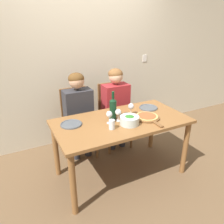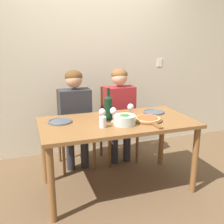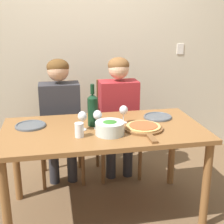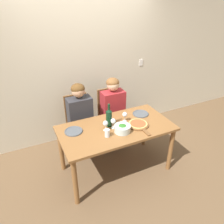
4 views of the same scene
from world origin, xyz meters
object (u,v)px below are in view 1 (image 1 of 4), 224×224
(broccoli_bowl, at_px, (129,120))
(wine_bottle, at_px, (113,108))
(water_tumbler, at_px, (112,124))
(dinner_plate_left, at_px, (71,124))
(wine_glass_right, at_px, (131,107))
(chair_left, at_px, (77,120))
(person_man, at_px, (116,102))
(chair_right, at_px, (113,113))
(dinner_plate_right, at_px, (148,108))
(person_woman, at_px, (79,109))
(pizza_on_board, at_px, (147,117))
(wine_glass_centre, at_px, (118,113))
(wine_glass_left, at_px, (109,115))

(broccoli_bowl, bearing_deg, wine_bottle, 114.71)
(water_tumbler, bearing_deg, dinner_plate_left, 140.79)
(wine_glass_right, bearing_deg, wine_bottle, -177.86)
(chair_left, distance_m, water_tumbler, 0.95)
(person_man, xyz_separation_m, wine_glass_right, (-0.08, -0.54, 0.12))
(chair_right, relative_size, person_man, 0.80)
(chair_left, distance_m, dinner_plate_right, 1.04)
(chair_left, height_order, person_man, person_man)
(person_woman, xyz_separation_m, dinner_plate_right, (0.83, -0.46, 0.03))
(pizza_on_board, height_order, wine_glass_centre, wine_glass_centre)
(dinner_plate_left, relative_size, dinner_plate_right, 1.00)
(wine_glass_right, bearing_deg, wine_glass_centre, -159.13)
(person_man, height_order, wine_glass_centre, person_man)
(person_man, bearing_deg, wine_glass_right, -98.23)
(person_man, relative_size, water_tumbler, 11.57)
(wine_glass_left, distance_m, wine_glass_centre, 0.12)
(person_man, height_order, broccoli_bowl, person_man)
(dinner_plate_left, distance_m, pizza_on_board, 0.91)
(chair_right, height_order, person_man, person_man)
(broccoli_bowl, distance_m, dinner_plate_left, 0.66)
(chair_right, distance_m, person_man, 0.25)
(person_man, relative_size, wine_glass_right, 8.21)
(wine_bottle, height_order, water_tumbler, wine_bottle)
(wine_bottle, distance_m, wine_glass_right, 0.26)
(chair_right, distance_m, water_tumbler, 1.05)
(dinner_plate_right, xyz_separation_m, water_tumbler, (-0.71, -0.32, 0.04))
(wine_glass_centre, bearing_deg, dinner_plate_left, 164.30)
(chair_left, relative_size, wine_glass_right, 6.54)
(wine_glass_left, bearing_deg, dinner_plate_left, 158.69)
(broccoli_bowl, relative_size, wine_glass_left, 1.46)
(chair_right, bearing_deg, water_tumbler, -117.58)
(wine_glass_centre, distance_m, water_tumbler, 0.22)
(dinner_plate_right, relative_size, wine_glass_centre, 1.62)
(broccoli_bowl, height_order, wine_glass_centre, wine_glass_centre)
(person_man, relative_size, broccoli_bowl, 5.61)
(wine_bottle, height_order, dinner_plate_left, wine_bottle)
(chair_left, distance_m, wine_bottle, 0.80)
(chair_left, distance_m, dinner_plate_left, 0.69)
(dinner_plate_right, distance_m, water_tumbler, 0.78)
(wine_glass_right, height_order, wine_glass_centre, same)
(wine_glass_right, distance_m, wine_glass_centre, 0.25)
(dinner_plate_right, xyz_separation_m, wine_glass_centre, (-0.55, -0.16, 0.10))
(chair_left, xyz_separation_m, chair_right, (0.58, 0.00, 0.00))
(wine_glass_right, height_order, water_tumbler, wine_glass_right)
(person_man, height_order, dinner_plate_left, person_man)
(chair_left, height_order, wine_bottle, wine_bottle)
(broccoli_bowl, distance_m, wine_glass_centre, 0.16)
(chair_right, xyz_separation_m, pizza_on_board, (0.04, -0.84, 0.26))
(chair_left, height_order, wine_glass_centre, chair_left)
(wine_bottle, relative_size, broccoli_bowl, 1.55)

